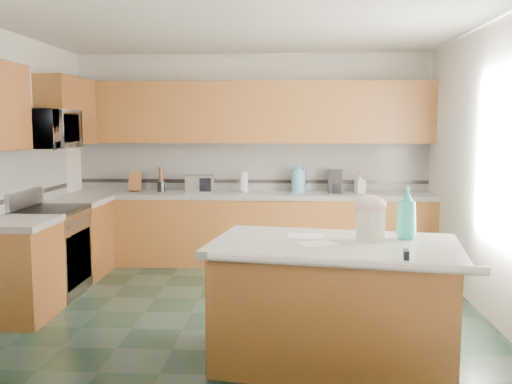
{
  "coord_description": "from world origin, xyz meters",
  "views": [
    {
      "loc": [
        0.45,
        -5.2,
        1.76
      ],
      "look_at": [
        0.15,
        0.35,
        1.12
      ],
      "focal_mm": 40.0,
      "sensor_mm": 36.0,
      "label": 1
    }
  ],
  "objects_px": {
    "knife_block": "(135,182)",
    "soap_bottle_island": "(407,213)",
    "toaster_oven": "(200,184)",
    "coffee_maker": "(335,181)",
    "island_base": "(334,307)",
    "island_top": "(335,246)",
    "treat_jar": "(370,225)"
  },
  "relations": [
    {
      "from": "soap_bottle_island",
      "to": "toaster_oven",
      "type": "height_order",
      "value": "soap_bottle_island"
    },
    {
      "from": "island_top",
      "to": "island_base",
      "type": "bearing_deg",
      "value": 0.0
    },
    {
      "from": "toaster_oven",
      "to": "island_base",
      "type": "bearing_deg",
      "value": -73.04
    },
    {
      "from": "knife_block",
      "to": "soap_bottle_island",
      "type": "bearing_deg",
      "value": -45.15
    },
    {
      "from": "soap_bottle_island",
      "to": "knife_block",
      "type": "bearing_deg",
      "value": 143.14
    },
    {
      "from": "island_base",
      "to": "toaster_oven",
      "type": "relative_size",
      "value": 4.56
    },
    {
      "from": "coffee_maker",
      "to": "knife_block",
      "type": "bearing_deg",
      "value": -172.71
    },
    {
      "from": "island_base",
      "to": "knife_block",
      "type": "bearing_deg",
      "value": 136.3
    },
    {
      "from": "island_base",
      "to": "coffee_maker",
      "type": "height_order",
      "value": "coffee_maker"
    },
    {
      "from": "island_base",
      "to": "island_top",
      "type": "bearing_deg",
      "value": 0.0
    },
    {
      "from": "island_top",
      "to": "toaster_oven",
      "type": "height_order",
      "value": "toaster_oven"
    },
    {
      "from": "island_base",
      "to": "island_top",
      "type": "height_order",
      "value": "island_top"
    },
    {
      "from": "soap_bottle_island",
      "to": "knife_block",
      "type": "relative_size",
      "value": 1.58
    },
    {
      "from": "soap_bottle_island",
      "to": "coffee_maker",
      "type": "height_order",
      "value": "soap_bottle_island"
    },
    {
      "from": "toaster_oven",
      "to": "coffee_maker",
      "type": "distance_m",
      "value": 1.74
    },
    {
      "from": "treat_jar",
      "to": "soap_bottle_island",
      "type": "xyz_separation_m",
      "value": [
        0.28,
        0.06,
        0.08
      ]
    },
    {
      "from": "island_top",
      "to": "coffee_maker",
      "type": "bearing_deg",
      "value": 95.04
    },
    {
      "from": "soap_bottle_island",
      "to": "knife_block",
      "type": "height_order",
      "value": "soap_bottle_island"
    },
    {
      "from": "treat_jar",
      "to": "soap_bottle_island",
      "type": "relative_size",
      "value": 0.57
    },
    {
      "from": "treat_jar",
      "to": "knife_block",
      "type": "distance_m",
      "value": 3.99
    },
    {
      "from": "island_base",
      "to": "coffee_maker",
      "type": "bearing_deg",
      "value": 95.04
    },
    {
      "from": "coffee_maker",
      "to": "island_base",
      "type": "bearing_deg",
      "value": -88.24
    },
    {
      "from": "treat_jar",
      "to": "soap_bottle_island",
      "type": "height_order",
      "value": "soap_bottle_island"
    },
    {
      "from": "coffee_maker",
      "to": "island_top",
      "type": "bearing_deg",
      "value": -88.24
    },
    {
      "from": "knife_block",
      "to": "coffee_maker",
      "type": "relative_size",
      "value": 0.85
    },
    {
      "from": "soap_bottle_island",
      "to": "treat_jar",
      "type": "bearing_deg",
      "value": -157.59
    },
    {
      "from": "toaster_oven",
      "to": "coffee_maker",
      "type": "height_order",
      "value": "coffee_maker"
    },
    {
      "from": "island_base",
      "to": "treat_jar",
      "type": "relative_size",
      "value": 7.43
    },
    {
      "from": "soap_bottle_island",
      "to": "toaster_oven",
      "type": "relative_size",
      "value": 1.08
    },
    {
      "from": "island_top",
      "to": "knife_block",
      "type": "relative_size",
      "value": 7.08
    },
    {
      "from": "island_top",
      "to": "knife_block",
      "type": "xyz_separation_m",
      "value": [
        -2.31,
        3.14,
        0.16
      ]
    },
    {
      "from": "treat_jar",
      "to": "coffee_maker",
      "type": "distance_m",
      "value": 3.07
    }
  ]
}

